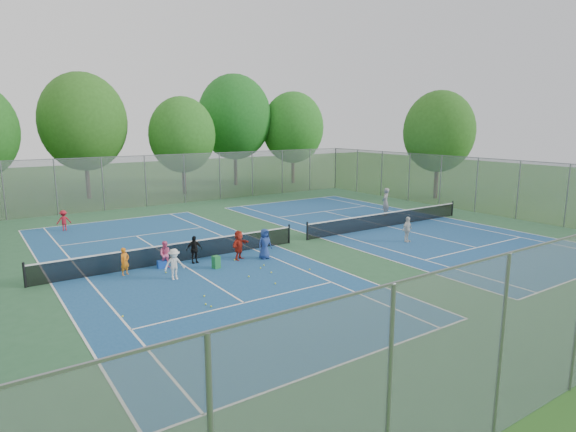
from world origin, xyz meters
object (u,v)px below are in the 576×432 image
object	(u,v)px
net_right	(388,220)
instructor	(385,202)
net_left	(177,253)
ball_crate	(162,264)
ball_hopper	(216,262)

from	to	relation	value
net_right	instructor	xyz separation A→B (m)	(2.48, 2.70, 0.54)
net_left	net_right	world-z (taller)	same
ball_crate	ball_hopper	world-z (taller)	ball_hopper
net_left	ball_hopper	bearing A→B (deg)	-61.30
ball_crate	ball_hopper	xyz separation A→B (m)	(2.00, -1.45, 0.12)
ball_crate	net_right	bearing A→B (deg)	1.84
net_left	ball_hopper	xyz separation A→B (m)	(1.06, -1.93, -0.16)
net_left	instructor	xyz separation A→B (m)	(16.48, 2.70, 0.54)
ball_crate	ball_hopper	bearing A→B (deg)	-36.00
ball_crate	instructor	bearing A→B (deg)	10.33
ball_hopper	instructor	world-z (taller)	instructor
ball_crate	net_left	bearing A→B (deg)	27.07
ball_hopper	ball_crate	bearing A→B (deg)	144.00
net_right	ball_crate	bearing A→B (deg)	-178.16
net_right	instructor	world-z (taller)	instructor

